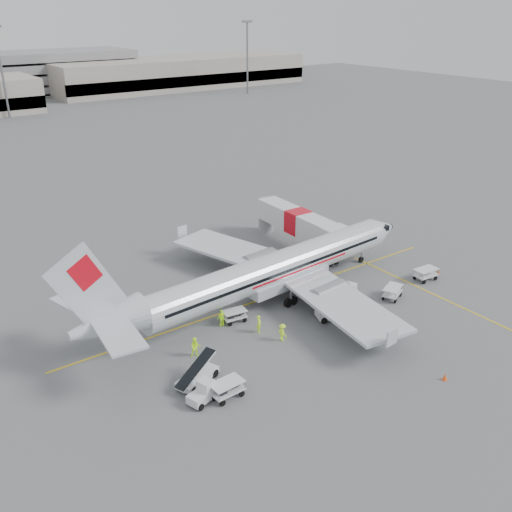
# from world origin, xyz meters

# --- Properties ---
(ground) EXTENTS (360.00, 360.00, 0.00)m
(ground) POSITION_xyz_m (0.00, 0.00, 0.00)
(ground) COLOR #56595B
(stripe_lead) EXTENTS (44.00, 0.20, 0.01)m
(stripe_lead) POSITION_xyz_m (0.00, 0.00, 0.01)
(stripe_lead) COLOR yellow
(stripe_lead) RESTS_ON ground
(stripe_cross) EXTENTS (0.20, 20.00, 0.01)m
(stripe_cross) POSITION_xyz_m (14.00, -8.00, 0.01)
(stripe_cross) COLOR yellow
(stripe_cross) RESTS_ON ground
(terminal_east) EXTENTS (90.00, 26.00, 10.00)m
(terminal_east) POSITION_xyz_m (70.00, 145.00, 5.00)
(terminal_east) COLOR gray
(terminal_east) RESTS_ON ground
(parking_garage) EXTENTS (62.00, 24.00, 14.00)m
(parking_garage) POSITION_xyz_m (25.00, 160.00, 7.00)
(parking_garage) COLOR slate
(parking_garage) RESTS_ON ground
(mast_center) EXTENTS (3.20, 1.20, 22.00)m
(mast_center) POSITION_xyz_m (5.00, 118.00, 11.00)
(mast_center) COLOR slate
(mast_center) RESTS_ON ground
(mast_east) EXTENTS (3.20, 1.20, 22.00)m
(mast_east) POSITION_xyz_m (80.00, 118.00, 11.00)
(mast_east) COLOR slate
(mast_east) RESTS_ON ground
(aircraft) EXTENTS (41.07, 33.34, 10.71)m
(aircraft) POSITION_xyz_m (0.59, -0.39, 5.36)
(aircraft) COLOR silver
(aircraft) RESTS_ON ground
(jet_bridge) EXTENTS (3.69, 17.53, 4.58)m
(jet_bridge) POSITION_xyz_m (10.65, 8.25, 2.29)
(jet_bridge) COLOR silver
(jet_bridge) RESTS_ON ground
(belt_loader) EXTENTS (5.14, 3.38, 2.61)m
(belt_loader) POSITION_xyz_m (-12.77, -8.01, 1.30)
(belt_loader) COLOR silver
(belt_loader) RESTS_ON ground
(tug_fore) EXTENTS (2.31, 1.84, 1.56)m
(tug_fore) POSITION_xyz_m (6.17, -5.02, 0.78)
(tug_fore) COLOR silver
(tug_fore) RESTS_ON ground
(tug_mid) EXTENTS (2.78, 2.12, 1.90)m
(tug_mid) POSITION_xyz_m (2.15, -6.72, 0.95)
(tug_mid) COLOR silver
(tug_mid) RESTS_ON ground
(tug_aft) EXTENTS (2.37, 1.76, 1.63)m
(tug_aft) POSITION_xyz_m (-13.75, -10.28, 0.82)
(tug_aft) COLOR silver
(tug_aft) RESTS_ON ground
(cart_loaded_a) EXTENTS (2.32, 1.54, 1.13)m
(cart_loaded_a) POSITION_xyz_m (-5.31, -2.00, 0.57)
(cart_loaded_a) COLOR silver
(cart_loaded_a) RESTS_ON ground
(cart_loaded_b) EXTENTS (2.59, 1.61, 1.31)m
(cart_loaded_b) POSITION_xyz_m (-11.91, -10.87, 0.66)
(cart_loaded_b) COLOR silver
(cart_loaded_b) RESTS_ON ground
(cart_empty_a) EXTENTS (2.74, 2.23, 1.24)m
(cart_empty_a) POSITION_xyz_m (9.96, -7.36, 0.62)
(cart_empty_a) COLOR silver
(cart_empty_a) RESTS_ON ground
(cart_empty_b) EXTENTS (2.58, 1.64, 1.30)m
(cart_empty_b) POSITION_xyz_m (15.96, -6.59, 0.65)
(cart_empty_b) COLOR silver
(cart_empty_b) RESTS_ON ground
(cone_nose) EXTENTS (0.40, 0.40, 0.65)m
(cone_nose) POSITION_xyz_m (18.26, -6.49, 0.33)
(cone_nose) COLOR #EF4E16
(cone_nose) RESTS_ON ground
(cone_port) EXTENTS (0.35, 0.35, 0.58)m
(cone_port) POSITION_xyz_m (3.41, 16.78, 0.29)
(cone_port) COLOR #EF4E16
(cone_port) RESTS_ON ground
(cone_stbd) EXTENTS (0.37, 0.37, 0.60)m
(cone_stbd) POSITION_xyz_m (3.00, -19.00, 0.30)
(cone_stbd) COLOR #EF4E16
(cone_stbd) RESTS_ON ground
(crew_a) EXTENTS (0.70, 0.73, 1.68)m
(crew_a) POSITION_xyz_m (-4.59, -4.84, 0.84)
(crew_a) COLOR #BCF41B
(crew_a) RESTS_ON ground
(crew_b) EXTENTS (1.06, 0.96, 1.77)m
(crew_b) POSITION_xyz_m (-11.09, -4.86, 0.89)
(crew_b) COLOR #BCF41B
(crew_b) RESTS_ON ground
(crew_c) EXTENTS (0.63, 1.05, 1.59)m
(crew_c) POSITION_xyz_m (-3.73, -7.10, 0.80)
(crew_c) COLOR #BCF41B
(crew_c) RESTS_ON ground
(crew_d) EXTENTS (0.95, 0.41, 1.62)m
(crew_d) POSITION_xyz_m (-6.65, -1.95, 0.81)
(crew_d) COLOR #BCF41B
(crew_d) RESTS_ON ground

